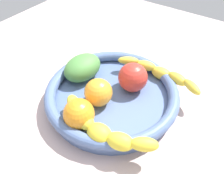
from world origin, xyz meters
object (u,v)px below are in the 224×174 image
Objects in this scene: banana_draped_left at (102,129)px; orange_front at (98,92)px; fruit_bowl at (112,95)px; orange_mid_left at (79,114)px; mango_green at (83,68)px; tomato_red at (133,77)px; banana_draped_right at (160,73)px.

banana_draped_left is 10.18cm from orange_front.
orange_mid_left is (-0.78, -11.20, 2.99)cm from fruit_bowl.
orange_mid_left is at bearing -52.75° from mango_green.
orange_mid_left is 16.78cm from tomato_red.
banana_draped_right is 20.42cm from mango_green.
orange_mid_left is 16.16cm from mango_green.
banana_draped_left is 3.55× the size of orange_mid_left.
orange_mid_left is at bearing 179.46° from banana_draped_left.
mango_green is at bearing 171.07° from fruit_bowl.
mango_green is (-17.51, -10.48, 0.62)cm from banana_draped_right.
tomato_red is (3.44, 16.42, 0.30)cm from orange_mid_left.
banana_draped_left is at bearing -64.69° from fruit_bowl.
mango_green is at bearing 127.25° from orange_mid_left.
mango_green is (-10.56, 1.66, 2.75)cm from fruit_bowl.
tomato_red is at bearing 65.50° from orange_front.
tomato_red is at bearing 63.00° from fruit_bowl.
fruit_bowl is at bearing 69.30° from orange_front.
banana_draped_right is at bearing 58.21° from tomato_red.
banana_draped_left is 6.14cm from orange_mid_left.
banana_draped_right is 3.60× the size of orange_front.
orange_mid_left is 0.62× the size of mango_green.
banana_draped_right is 17.84cm from orange_front.
banana_draped_right is 8.23cm from tomato_red.
orange_mid_left is 0.92× the size of tomato_red.
mango_green reaches higher than banana_draped_right.
fruit_bowl is 1.37× the size of banana_draped_left.
tomato_red is (2.66, 5.22, 3.28)cm from fruit_bowl.
orange_front is 0.98× the size of orange_mid_left.
fruit_bowl is at bearing 115.31° from banana_draped_left.
orange_mid_left is at bearing -101.83° from tomato_red.
fruit_bowl is 3.02× the size of mango_green.
fruit_bowl is 11.04cm from mango_green.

